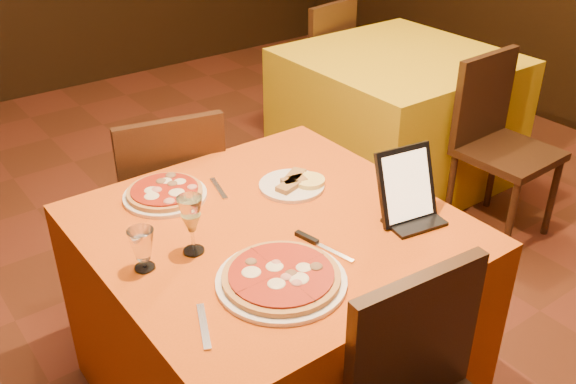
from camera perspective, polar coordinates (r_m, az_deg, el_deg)
floor at (r=2.64m, az=-1.22°, el=-15.12°), size 6.00×7.00×0.01m
main_table at (r=2.28m, az=-1.33°, el=-10.81°), size 1.10×1.10×0.75m
side_table at (r=3.81m, az=9.47°, el=6.57°), size 1.10×1.10×0.75m
chair_main_far at (r=2.79m, az=-10.76°, el=-0.87°), size 0.45×0.45×0.91m
chair_side_near at (r=3.34m, az=19.03°, el=3.32°), size 0.37×0.37×0.91m
chair_side_far at (r=4.34m, az=1.90°, el=11.01°), size 0.48×0.48×0.91m
pizza_near at (r=1.80m, az=-0.60°, el=-7.70°), size 0.37×0.37×0.03m
pizza_far at (r=2.23m, az=-10.88°, el=-0.14°), size 0.29×0.29×0.03m
cutlet_dish at (r=2.25m, az=0.33°, el=0.70°), size 0.23×0.23×0.03m
wine_glass at (r=1.89m, az=-8.57°, el=-2.90°), size 0.09×0.09×0.19m
water_glass at (r=1.87m, az=-12.80°, el=-5.03°), size 0.09×0.09×0.13m
tablet at (r=2.06m, az=10.46°, el=0.63°), size 0.21×0.13×0.24m
knife at (r=1.93m, az=3.60°, el=-5.13°), size 0.05×0.19×0.01m
fork_near at (r=1.68m, az=-7.50°, el=-11.74°), size 0.09×0.17×0.01m
fork_far at (r=2.26m, az=-6.19°, el=0.32°), size 0.06×0.16×0.01m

